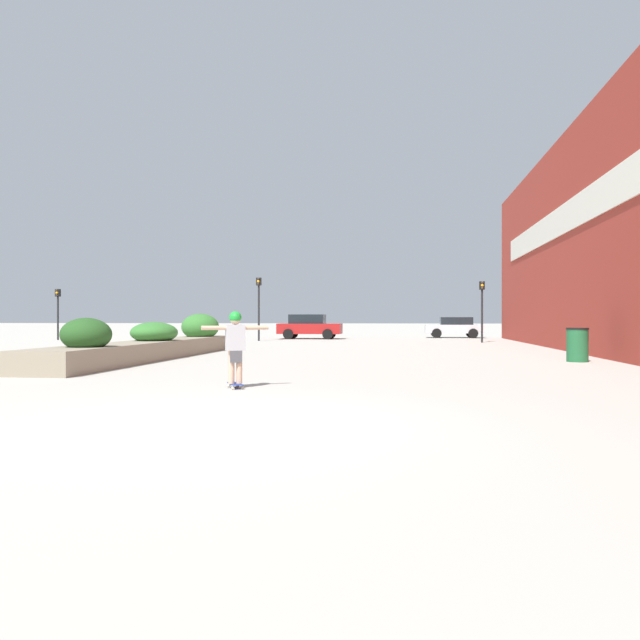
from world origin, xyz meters
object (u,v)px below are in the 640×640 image
skateboard (235,385)px  car_center_right (309,326)px  car_center_left (455,327)px  traffic_light_far_left (58,305)px  traffic_light_right (482,301)px  car_leftmost (639,326)px  trash_bin (577,345)px  traffic_light_left (259,298)px  skateboarder (235,340)px

skateboard → car_center_right: size_ratio=0.15×
car_center_left → traffic_light_far_left: 25.34m
traffic_light_right → car_leftmost: bearing=37.0°
trash_bin → car_center_right: bearing=119.7°
car_center_right → traffic_light_far_left: (-14.80, -4.00, 1.32)m
skateboard → car_center_left: 32.03m
skateboard → traffic_light_left: (-5.21, 23.98, 2.43)m
traffic_light_right → traffic_light_left: bearing=176.0°
trash_bin → traffic_light_far_left: traffic_light_far_left is taller
trash_bin → car_center_right: (-11.18, 19.56, 0.29)m
skateboard → traffic_light_far_left: (-17.63, 23.85, 2.06)m
trash_bin → traffic_light_far_left: 30.32m
car_leftmost → traffic_light_right: 13.76m
traffic_light_left → trash_bin: bearing=-49.2°
car_leftmost → traffic_light_far_left: traffic_light_far_left is taller
skateboard → trash_bin: (8.35, 8.29, 0.45)m
car_center_left → traffic_light_far_left: (-24.17, -7.50, 1.40)m
skateboard → car_center_right: (-2.82, 27.84, 0.74)m
car_center_right → car_center_left: bearing=110.5°
skateboarder → trash_bin: 11.77m
car_center_right → traffic_light_right: 11.31m
car_leftmost → trash_bin: bearing=-23.3°
skateboard → skateboarder: bearing=62.5°
skateboard → traffic_light_far_left: size_ratio=0.19×
car_leftmost → car_center_right: size_ratio=1.17×
car_center_left → traffic_light_far_left: traffic_light_far_left is taller
car_center_right → traffic_light_left: size_ratio=1.09×
car_leftmost → car_center_right: car_center_right is taller
traffic_light_left → skateboard: bearing=-77.8°
skateboarder → traffic_light_right: bearing=44.9°
trash_bin → car_leftmost: car_leftmost is taller
skateboarder → car_center_left: size_ratio=0.36×
skateboarder → car_center_left: (6.54, 31.35, -0.18)m
traffic_light_left → traffic_light_right: 12.58m
skateboarder → traffic_light_right: (7.34, 23.11, 1.36)m
skateboard → car_leftmost: car_leftmost is taller
traffic_light_left → traffic_light_right: bearing=-4.0°
trash_bin → traffic_light_far_left: (-25.98, 15.56, 1.61)m
car_leftmost → traffic_light_left: size_ratio=1.28×
trash_bin → traffic_light_right: bearing=93.9°
car_leftmost → skateboard: bearing=-30.2°
skateboard → trash_bin: 11.78m
trash_bin → traffic_light_far_left: size_ratio=0.33×
traffic_light_right → traffic_light_far_left: (-24.97, 0.73, -0.14)m
car_center_left → traffic_light_left: (-11.75, -7.36, 1.76)m
skateboard → car_center_right: bearing=68.3°
trash_bin → car_leftmost: size_ratio=0.22×
traffic_light_far_left → car_center_left: bearing=17.2°
traffic_light_left → car_center_right: bearing=58.3°
car_center_right → traffic_light_left: (-2.38, -3.86, 1.68)m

